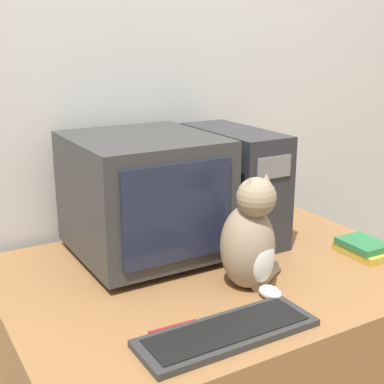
# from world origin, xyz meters

# --- Properties ---
(wall_back) EXTENTS (7.00, 0.05, 2.50)m
(wall_back) POSITION_xyz_m (0.00, 1.04, 1.25)
(wall_back) COLOR silver
(wall_back) RESTS_ON ground_plane
(desk) EXTENTS (1.33, 0.98, 0.75)m
(desk) POSITION_xyz_m (0.00, 0.49, 0.38)
(desk) COLOR olive
(desk) RESTS_ON ground_plane
(crt_monitor) EXTENTS (0.45, 0.49, 0.41)m
(crt_monitor) POSITION_xyz_m (-0.14, 0.71, 0.96)
(crt_monitor) COLOR #333333
(crt_monitor) RESTS_ON desk
(computer_tower) EXTENTS (0.19, 0.46, 0.40)m
(computer_tower) POSITION_xyz_m (0.22, 0.71, 0.95)
(computer_tower) COLOR #28282D
(computer_tower) RESTS_ON desk
(keyboard) EXTENTS (0.47, 0.16, 0.02)m
(keyboard) POSITION_xyz_m (-0.19, 0.13, 0.76)
(keyboard) COLOR #2D2D2D
(keyboard) RESTS_ON desk
(cat) EXTENTS (0.24, 0.23, 0.35)m
(cat) POSITION_xyz_m (0.02, 0.32, 0.90)
(cat) COLOR gray
(cat) RESTS_ON desk
(book_stack) EXTENTS (0.13, 0.19, 0.05)m
(book_stack) POSITION_xyz_m (0.50, 0.33, 0.77)
(book_stack) COLOR gold
(book_stack) RESTS_ON desk
(pen) EXTENTS (0.13, 0.01, 0.01)m
(pen) POSITION_xyz_m (-0.29, 0.23, 0.75)
(pen) COLOR maroon
(pen) RESTS_ON desk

